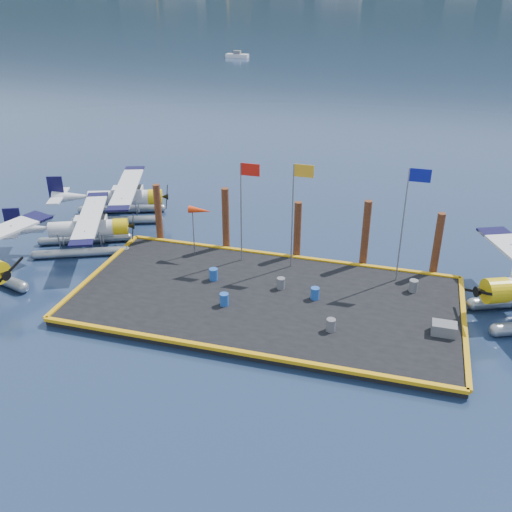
% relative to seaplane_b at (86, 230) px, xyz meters
% --- Properties ---
extents(ground, '(4000.00, 4000.00, 0.00)m').
position_rel_seaplane_b_xyz_m(ground, '(12.51, -3.31, -1.31)').
color(ground, '#162644').
rests_on(ground, ground).
extents(dock, '(20.00, 10.00, 0.40)m').
position_rel_seaplane_b_xyz_m(dock, '(12.51, -3.31, -1.11)').
color(dock, black).
rests_on(dock, ground).
extents(dock_bumpers, '(20.25, 10.25, 0.18)m').
position_rel_seaplane_b_xyz_m(dock_bumpers, '(12.51, -3.31, -0.82)').
color(dock_bumpers, '#CE900C').
rests_on(dock_bumpers, dock).
extents(seaplane_b, '(7.86, 8.27, 3.01)m').
position_rel_seaplane_b_xyz_m(seaplane_b, '(0.00, 0.00, 0.00)').
color(seaplane_b, gray).
rests_on(seaplane_b, ground).
extents(seaplane_c, '(8.38, 8.92, 3.21)m').
position_rel_seaplane_b_xyz_m(seaplane_c, '(-0.18, 5.24, 0.08)').
color(seaplane_c, gray).
rests_on(seaplane_c, ground).
extents(drum_0, '(0.48, 0.48, 0.68)m').
position_rel_seaplane_b_xyz_m(drum_0, '(9.22, -2.26, -0.57)').
color(drum_0, '#1C489C').
rests_on(drum_0, dock).
extents(drum_1, '(0.45, 0.45, 0.63)m').
position_rel_seaplane_b_xyz_m(drum_1, '(16.30, -5.46, -0.60)').
color(drum_1, '#55555A').
rests_on(drum_1, dock).
extents(drum_2, '(0.46, 0.46, 0.65)m').
position_rel_seaplane_b_xyz_m(drum_2, '(15.02, -2.74, -0.59)').
color(drum_2, '#1C489C').
rests_on(drum_2, dock).
extents(drum_3, '(0.47, 0.47, 0.66)m').
position_rel_seaplane_b_xyz_m(drum_3, '(10.65, -4.64, -0.58)').
color(drum_3, '#1C489C').
rests_on(drum_3, dock).
extents(drum_4, '(0.47, 0.47, 0.66)m').
position_rel_seaplane_b_xyz_m(drum_4, '(19.96, -0.53, -0.58)').
color(drum_4, '#55555A').
rests_on(drum_4, dock).
extents(drum_5, '(0.44, 0.44, 0.62)m').
position_rel_seaplane_b_xyz_m(drum_5, '(13.05, -2.17, -0.60)').
color(drum_5, '#55555A').
rests_on(drum_5, dock).
extents(crate, '(1.15, 0.76, 0.57)m').
position_rel_seaplane_b_xyz_m(crate, '(21.51, -4.27, -0.63)').
color(crate, '#55555A').
rests_on(crate, dock).
extents(flagpole_red, '(1.14, 0.08, 6.00)m').
position_rel_seaplane_b_xyz_m(flagpole_red, '(10.21, 0.49, 3.08)').
color(flagpole_red, gray).
rests_on(flagpole_red, dock).
extents(flagpole_yellow, '(1.14, 0.08, 6.20)m').
position_rel_seaplane_b_xyz_m(flagpole_yellow, '(13.21, 0.49, 3.20)').
color(flagpole_yellow, gray).
rests_on(flagpole_yellow, dock).
extents(flagpole_blue, '(1.14, 0.08, 6.50)m').
position_rel_seaplane_b_xyz_m(flagpole_blue, '(19.20, 0.49, 3.37)').
color(flagpole_blue, gray).
rests_on(flagpole_blue, dock).
extents(windsock, '(1.40, 0.44, 3.12)m').
position_rel_seaplane_b_xyz_m(windsock, '(7.48, 0.49, 1.91)').
color(windsock, gray).
rests_on(windsock, dock).
extents(piling_0, '(0.44, 0.44, 4.00)m').
position_rel_seaplane_b_xyz_m(piling_0, '(4.01, 2.09, 0.69)').
color(piling_0, '#3F1D12').
rests_on(piling_0, ground).
extents(piling_1, '(0.44, 0.44, 4.20)m').
position_rel_seaplane_b_xyz_m(piling_1, '(8.51, 2.09, 0.79)').
color(piling_1, '#3F1D12').
rests_on(piling_1, ground).
extents(piling_2, '(0.44, 0.44, 3.80)m').
position_rel_seaplane_b_xyz_m(piling_2, '(13.01, 2.09, 0.59)').
color(piling_2, '#3F1D12').
rests_on(piling_2, ground).
extents(piling_3, '(0.44, 0.44, 4.30)m').
position_rel_seaplane_b_xyz_m(piling_3, '(17.01, 2.09, 0.84)').
color(piling_3, '#3F1D12').
rests_on(piling_3, ground).
extents(piling_4, '(0.44, 0.44, 4.00)m').
position_rel_seaplane_b_xyz_m(piling_4, '(21.01, 2.09, 0.69)').
color(piling_4, '#3F1D12').
rests_on(piling_4, ground).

